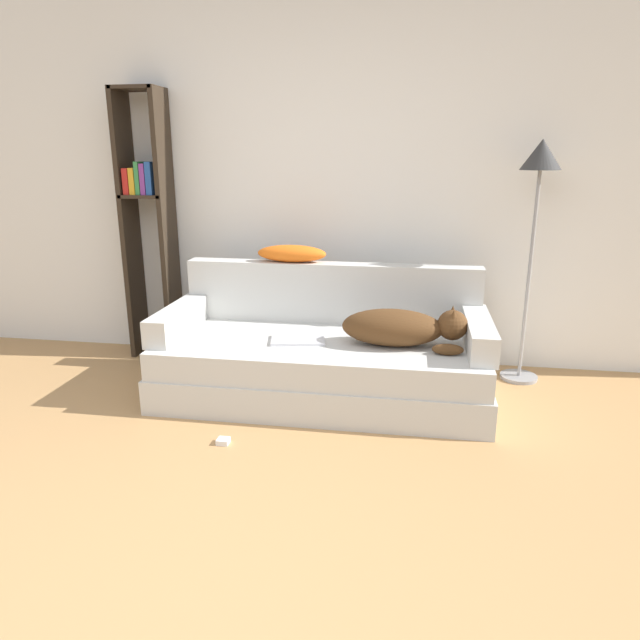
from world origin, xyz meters
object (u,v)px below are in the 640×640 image
bookshelf (147,214)px  floor_lamp (538,187)px  laptop (298,340)px  throw_pillow (292,253)px  couch (322,368)px  power_adapter (223,441)px  dog (401,327)px

bookshelf → floor_lamp: 2.70m
floor_lamp → bookshelf: bearing=177.9°
laptop → throw_pillow: 0.67m
floor_lamp → throw_pillow: bearing=-176.4°
couch → floor_lamp: floor_lamp is taller
laptop → power_adapter: 0.80m
couch → dog: 0.58m
bookshelf → couch: bearing=-23.5°
throw_pillow → couch: bearing=-55.8°
couch → throw_pillow: throw_pillow is taller
floor_lamp → power_adapter: 2.46m
dog → floor_lamp: 1.26m
dog → couch: bearing=174.1°
bookshelf → power_adapter: size_ratio=30.39×
couch → power_adapter: size_ratio=31.79×
throw_pillow → bookshelf: (-1.12, 0.20, 0.23)m
couch → power_adapter: couch is taller
dog → laptop: (-0.63, -0.01, -0.11)m
couch → power_adapter: (-0.42, -0.71, -0.17)m
couch → bookshelf: (-1.39, 0.61, 0.89)m
dog → power_adapter: (-0.91, -0.66, -0.48)m
dog → laptop: size_ratio=2.04×
power_adapter → bookshelf: bearing=126.3°
dog → laptop: 0.64m
laptop → throw_pillow: bearing=95.1°
dog → throw_pillow: size_ratio=1.58×
laptop → couch: bearing=13.9°
couch → power_adapter: 0.85m
dog → power_adapter: size_ratio=11.65×
laptop → power_adapter: size_ratio=5.70×
throw_pillow → power_adapter: 1.40m
dog → throw_pillow: (-0.76, 0.46, 0.35)m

